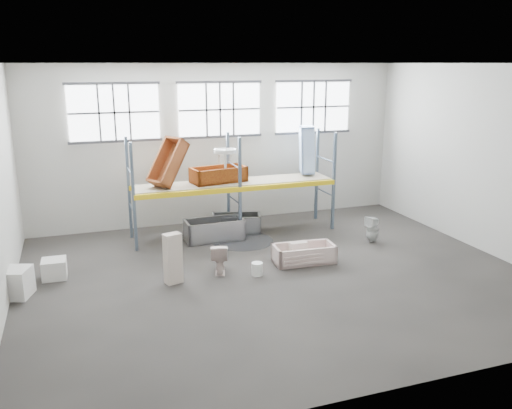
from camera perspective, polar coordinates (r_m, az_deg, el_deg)
name	(u,v)px	position (r m, az deg, el deg)	size (l,w,h in m)	color
floor	(276,277)	(13.09, 2.18, -7.75)	(12.00, 10.00, 0.10)	#423D39
ceiling	(278,61)	(12.08, 2.42, 15.17)	(12.00, 10.00, 0.10)	silver
wall_back	(219,144)	(17.07, -3.94, 6.48)	(12.00, 0.10, 5.00)	#B5B1A7
wall_front	(404,241)	(8.01, 15.61, -3.81)	(12.00, 0.10, 5.00)	#BBB8AE
wall_right	(487,159)	(15.57, 23.57, 4.46)	(0.10, 10.00, 5.00)	#A7A49A
window_left	(114,113)	(16.29, -14.98, 9.52)	(2.60, 0.04, 1.60)	white
window_mid	(220,110)	(16.83, -3.91, 10.14)	(2.60, 0.04, 1.60)	white
window_right	(313,107)	(17.94, 6.16, 10.38)	(2.60, 0.04, 1.60)	white
rack_upright_la	(134,198)	(14.64, -13.00, 0.72)	(0.08, 0.08, 3.00)	slate
rack_upright_lb	(129,188)	(15.80, -13.50, 1.73)	(0.08, 0.08, 3.00)	slate
rack_upright_ma	(240,189)	(15.22, -1.73, 1.65)	(0.08, 0.08, 3.00)	slate
rack_upright_mb	(228,181)	(16.35, -3.00, 2.56)	(0.08, 0.08, 3.00)	slate
rack_upright_ra	(334,182)	(16.35, 8.36, 2.42)	(0.08, 0.08, 3.00)	slate
rack_upright_rb	(317,174)	(17.40, 6.54, 3.24)	(0.08, 0.08, 3.00)	slate
rack_beam_front	(240,189)	(15.22, -1.73, 1.65)	(6.00, 0.10, 0.14)	yellow
rack_beam_back	(228,181)	(16.35, -3.00, 2.56)	(6.00, 0.10, 0.14)	yellow
shelf_deck	(234,182)	(15.77, -2.39, 2.40)	(5.90, 1.10, 0.03)	gray
wet_patch	(242,241)	(15.46, -1.46, -3.93)	(1.80, 1.80, 0.00)	black
bathtub_beige	(304,254)	(13.85, 5.18, -5.27)	(1.57, 0.74, 0.46)	beige
cistern_spare	(298,250)	(13.94, 4.57, -4.90)	(0.46, 0.22, 0.44)	beige
sink_in_tub	(290,256)	(13.86, 3.64, -5.53)	(0.42, 0.42, 0.15)	beige
toilet_beige	(220,258)	(13.14, -3.94, -5.70)	(0.42, 0.73, 0.75)	beige
cistern_tall	(173,258)	(12.55, -8.91, -5.74)	(0.39, 0.25, 1.21)	beige
toilet_white	(372,229)	(15.64, 12.40, -2.59)	(0.34, 0.35, 0.76)	silver
steel_tub_left	(214,230)	(15.51, -4.50, -2.71)	(1.68, 0.78, 0.62)	#ACADB4
steel_tub_right	(236,223)	(16.23, -2.13, -2.02)	(1.46, 0.68, 0.54)	#97999D
rust_tub_flat	(219,175)	(15.71, -4.04, 3.23)	(1.60, 0.75, 0.45)	brown
rust_tub_tilted	(168,162)	(15.23, -9.45, 4.51)	(1.43, 0.67, 0.40)	#8F4214
sink_on_shelf	(225,167)	(15.38, -3.32, 4.03)	(0.65, 0.50, 0.57)	silver
blue_tub_upright	(307,149)	(16.70, 5.47, 5.90)	(1.45, 0.68, 0.41)	#A8C8FB
bucket	(257,269)	(12.99, 0.12, -6.93)	(0.27, 0.27, 0.32)	white
carton_near	(12,283)	(12.97, -24.69, -7.63)	(0.75, 0.64, 0.64)	silver
carton_far	(54,269)	(13.69, -20.84, -6.47)	(0.56, 0.56, 0.46)	beige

